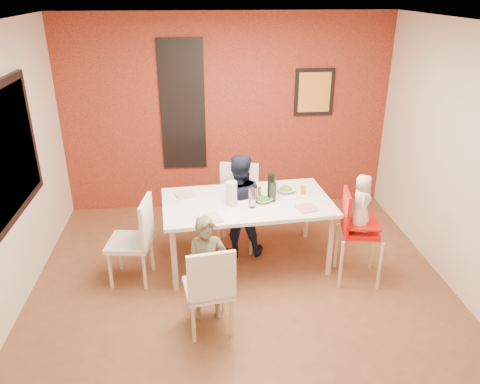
{
  "coord_description": "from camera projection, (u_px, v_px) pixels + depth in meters",
  "views": [
    {
      "loc": [
        -0.41,
        -4.07,
        3.01
      ],
      "look_at": [
        0.0,
        0.3,
        1.05
      ],
      "focal_mm": 35.0,
      "sensor_mm": 36.0,
      "label": 1
    }
  ],
  "objects": [
    {
      "name": "ground",
      "position": [
        243.0,
        294.0,
        4.96
      ],
      "size": [
        4.5,
        4.5,
        0.0
      ],
      "primitive_type": "plane",
      "color": "brown",
      "rests_on": "ground"
    },
    {
      "name": "ceiling",
      "position": [
        243.0,
        24.0,
        3.86
      ],
      "size": [
        4.5,
        4.5,
        0.02
      ],
      "primitive_type": "cube",
      "color": "silver",
      "rests_on": "wall_back"
    },
    {
      "name": "wall_back",
      "position": [
        227.0,
        115.0,
        6.45
      ],
      "size": [
        4.5,
        0.02,
        2.7
      ],
      "primitive_type": "cube",
      "color": "beige",
      "rests_on": "ground"
    },
    {
      "name": "wall_front",
      "position": [
        287.0,
        343.0,
        2.36
      ],
      "size": [
        4.5,
        0.02,
        2.7
      ],
      "primitive_type": "cube",
      "color": "beige",
      "rests_on": "ground"
    },
    {
      "name": "wall_right",
      "position": [
        470.0,
        168.0,
        4.6
      ],
      "size": [
        0.02,
        4.5,
        2.7
      ],
      "primitive_type": "cube",
      "color": "beige",
      "rests_on": "ground"
    },
    {
      "name": "brick_accent_wall",
      "position": [
        227.0,
        115.0,
        6.43
      ],
      "size": [
        4.5,
        0.02,
        2.7
      ],
      "primitive_type": "cube",
      "color": "maroon",
      "rests_on": "ground"
    },
    {
      "name": "picture_window_frame",
      "position": [
        2.0,
        156.0,
        4.32
      ],
      "size": [
        0.05,
        1.7,
        1.3
      ],
      "primitive_type": "cube",
      "color": "black",
      "rests_on": "wall_left"
    },
    {
      "name": "picture_window_pane",
      "position": [
        4.0,
        156.0,
        4.32
      ],
      "size": [
        0.02,
        1.55,
        1.15
      ],
      "primitive_type": "cube",
      "color": "black",
      "rests_on": "wall_left"
    },
    {
      "name": "glassblock_strip",
      "position": [
        183.0,
        106.0,
        6.31
      ],
      "size": [
        0.55,
        0.03,
        1.7
      ],
      "primitive_type": "cube",
      "color": "silver",
      "rests_on": "wall_back"
    },
    {
      "name": "glassblock_surround",
      "position": [
        183.0,
        106.0,
        6.3
      ],
      "size": [
        0.6,
        0.03,
        1.76
      ],
      "primitive_type": "cube",
      "color": "black",
      "rests_on": "wall_back"
    },
    {
      "name": "art_print_frame",
      "position": [
        314.0,
        92.0,
        6.4
      ],
      "size": [
        0.54,
        0.03,
        0.64
      ],
      "primitive_type": "cube",
      "color": "black",
      "rests_on": "wall_back"
    },
    {
      "name": "art_print_canvas",
      "position": [
        314.0,
        92.0,
        6.38
      ],
      "size": [
        0.44,
        0.01,
        0.54
      ],
      "primitive_type": "cube",
      "color": "gold",
      "rests_on": "wall_back"
    },
    {
      "name": "dining_table",
      "position": [
        247.0,
        206.0,
        5.26
      ],
      "size": [
        1.95,
        1.19,
        0.78
      ],
      "rotation": [
        0.0,
        0.0,
        0.08
      ],
      "color": "white",
      "rests_on": "ground"
    },
    {
      "name": "chair_near",
      "position": [
        210.0,
        286.0,
        4.21
      ],
      "size": [
        0.49,
        0.49,
        0.93
      ],
      "rotation": [
        0.0,
        0.0,
        3.3
      ],
      "color": "white",
      "rests_on": "ground"
    },
    {
      "name": "chair_far",
      "position": [
        238.0,
        201.0,
        5.74
      ],
      "size": [
        0.56,
        0.56,
        1.02
      ],
      "rotation": [
        0.0,
        0.0,
        -0.21
      ],
      "color": "beige",
      "rests_on": "ground"
    },
    {
      "name": "chair_left",
      "position": [
        137.0,
        236.0,
        4.99
      ],
      "size": [
        0.51,
        0.51,
        0.97
      ],
      "rotation": [
        0.0,
        0.0,
        4.57
      ],
      "color": "white",
      "rests_on": "ground"
    },
    {
      "name": "high_chair",
      "position": [
        356.0,
        228.0,
        4.99
      ],
      "size": [
        0.5,
        0.5,
        1.04
      ],
      "rotation": [
        0.0,
        0.0,
        1.42
      ],
      "color": "red",
      "rests_on": "ground"
    },
    {
      "name": "child_near",
      "position": [
        207.0,
        269.0,
        4.42
      ],
      "size": [
        0.4,
        0.27,
        1.08
      ],
      "primitive_type": "imported",
      "rotation": [
        0.0,
        0.0,
        0.03
      ],
      "color": "brown",
      "rests_on": "ground"
    },
    {
      "name": "child_far",
      "position": [
        238.0,
        205.0,
        5.48
      ],
      "size": [
        0.61,
        0.48,
        1.26
      ],
      "primitive_type": "imported",
      "rotation": [
        0.0,
        0.0,
        3.14
      ],
      "color": "black",
      "rests_on": "ground"
    },
    {
      "name": "toddler",
      "position": [
        362.0,
        203.0,
        4.86
      ],
      "size": [
        0.26,
        0.34,
        0.62
      ],
      "primitive_type": "imported",
      "rotation": [
        0.0,
        0.0,
        1.35
      ],
      "color": "white",
      "rests_on": "high_chair"
    },
    {
      "name": "plate_near_left",
      "position": [
        209.0,
        219.0,
        4.82
      ],
      "size": [
        0.3,
        0.3,
        0.01
      ],
      "primitive_type": "cube",
      "rotation": [
        0.0,
        0.0,
        0.36
      ],
      "color": "white",
      "rests_on": "dining_table"
    },
    {
      "name": "plate_far_mid",
      "position": [
        241.0,
        187.0,
        5.58
      ],
      "size": [
        0.28,
        0.28,
        0.01
      ],
      "primitive_type": "cube",
      "rotation": [
        0.0,
        0.0,
        0.2
      ],
      "color": "white",
      "rests_on": "dining_table"
    },
    {
      "name": "plate_near_right",
      "position": [
        307.0,
        208.0,
        5.06
      ],
      "size": [
        0.26,
        0.26,
        0.01
      ],
      "primitive_type": "cube",
      "rotation": [
        0.0,
        0.0,
        0.3
      ],
      "color": "silver",
      "rests_on": "dining_table"
    },
    {
      "name": "plate_far_left",
      "position": [
        185.0,
        195.0,
        5.38
      ],
      "size": [
        0.27,
        0.27,
        0.01
      ],
      "primitive_type": "cube",
      "rotation": [
        0.0,
        0.0,
        0.3
      ],
      "color": "white",
      "rests_on": "dining_table"
    },
    {
      "name": "salad_bowl_a",
      "position": [
        263.0,
        200.0,
        5.21
      ],
      "size": [
        0.25,
        0.25,
        0.05
      ],
      "primitive_type": "imported",
      "rotation": [
        0.0,
        0.0,
        0.43
      ],
      "color": "silver",
      "rests_on": "dining_table"
    },
    {
      "name": "salad_bowl_b",
      "position": [
        285.0,
        190.0,
        5.46
      ],
      "size": [
        0.23,
        0.23,
        0.06
      ],
      "primitive_type": "imported",
      "rotation": [
        0.0,
        0.0,
        0.02
      ],
      "color": "silver",
      "rests_on": "dining_table"
    },
    {
      "name": "wine_bottle",
      "position": [
        271.0,
        187.0,
        5.21
      ],
      "size": [
        0.08,
        0.08,
        0.31
      ],
      "primitive_type": "cylinder",
      "color": "black",
      "rests_on": "dining_table"
    },
    {
      "name": "wine_glass_a",
      "position": [
        252.0,
        198.0,
        5.05
      ],
      "size": [
        0.08,
        0.08,
        0.22
      ],
      "primitive_type": "cylinder",
      "color": "white",
      "rests_on": "dining_table"
    },
    {
      "name": "wine_glass_b",
      "position": [
        273.0,
        192.0,
        5.2
      ],
      "size": [
        0.08,
        0.08,
        0.22
      ],
      "primitive_type": "cylinder",
      "color": "white",
      "rests_on": "dining_table"
    },
    {
      "name": "paper_towel_roll",
      "position": [
        231.0,
        194.0,
        5.09
      ],
      "size": [
        0.12,
        0.12,
        0.27
      ],
      "primitive_type": "cylinder",
      "color": "silver",
      "rests_on": "dining_table"
    },
    {
      "name": "condiment_red",
      "position": [
        255.0,
        196.0,
        5.17
      ],
      "size": [
        0.04,
        0.04,
        0.15
      ],
      "primitive_type": "cylinder",
      "color": "red",
      "rests_on": "dining_table"
    },
    {
      "name": "condiment_green",
      "position": [
        260.0,
        195.0,
        5.22
      ],
      "size": [
        0.03,
        0.03,
        0.13
      ],
      "primitive_type": "cylinder",
      "color": "#2C7326",
      "rests_on": "dining_table"
    },
    {
      "name": "condiment_brown",
      "position": [
        259.0,
        192.0,
        5.28
      ],
      "size": [
        0.04,
        0.04,
        0.14
      ],
      "primitive_type": "cylinder",
      "color": "brown",
      "rests_on": "dining_table"
    },
    {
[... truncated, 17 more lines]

